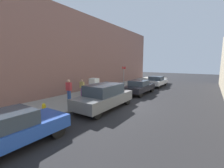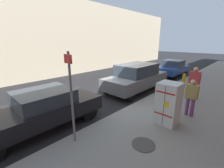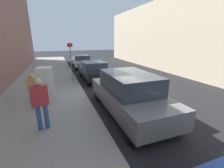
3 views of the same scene
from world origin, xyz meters
The scene contains 12 objects.
ground_plane centered at (0.00, 0.00, 0.00)m, with size 80.00×80.00×0.00m, color black.
sidewalk_slab centered at (-3.83, 0.00, 0.07)m, with size 4.38×44.00×0.13m, color gray.
building_facade_across centered at (7.74, 0.00, 3.43)m, with size 1.68×37.40×6.85m, color beige.
discarded_refrigerator centered at (-3.61, 1.48, 0.92)m, with size 0.75×0.72×1.57m.
manhole_cover centered at (-3.66, 3.17, 0.14)m, with size 0.70×0.70×0.02m, color #47443F.
street_sign_post centered at (-1.99, 4.46, 1.66)m, with size 0.36×0.07×2.74m.
fire_hydrant centered at (-2.16, -4.74, 0.52)m, with size 0.22×0.22×0.75m.
pedestrian_walking_far centered at (-4.05, 0.27, 1.01)m, with size 0.45×0.22×1.55m.
pedestrian_standing_near centered at (-3.61, -1.64, 1.16)m, with size 0.51×0.23×1.75m.
parked_hatchback_blue centered at (-0.30, -7.16, 0.74)m, with size 1.78×3.89×1.45m.
parked_suv_gray centered at (-0.30, -1.36, 0.88)m, with size 1.95×4.81×1.73m.
parked_sedan_dark centered at (-0.30, 4.75, 0.74)m, with size 1.82×4.50×1.42m.
Camera 2 is at (-5.58, 6.59, 3.13)m, focal length 24.00 mm.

